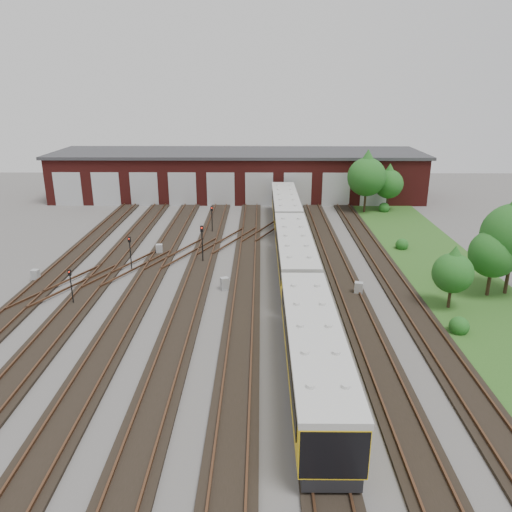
{
  "coord_description": "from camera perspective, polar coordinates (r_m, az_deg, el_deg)",
  "views": [
    {
      "loc": [
        3.25,
        -30.15,
        15.12
      ],
      "look_at": [
        2.86,
        7.95,
        2.0
      ],
      "focal_mm": 35.0,
      "sensor_mm": 36.0,
      "label": 1
    }
  ],
  "objects": [
    {
      "name": "tree_0",
      "position": [
        63.05,
        12.56,
        9.32
      ],
      "size": [
        4.7,
        4.7,
        7.79
      ],
      "color": "#2E2014",
      "rests_on": "ground"
    },
    {
      "name": "signal_mast_2",
      "position": [
        44.29,
        -6.18,
        1.93
      ],
      "size": [
        0.3,
        0.28,
        3.43
      ],
      "rotation": [
        0.0,
        0.0,
        0.12
      ],
      "color": "black",
      "rests_on": "ground"
    },
    {
      "name": "relay_cabinet_2",
      "position": [
        38.84,
        -3.62,
        -3.17
      ],
      "size": [
        0.74,
        0.69,
        0.99
      ],
      "primitive_type": "cube",
      "rotation": [
        0.0,
        0.0,
        0.41
      ],
      "color": "#949799",
      "rests_on": "ground"
    },
    {
      "name": "track_network",
      "position": [
        34.38,
        -5.22,
        -6.98
      ],
      "size": [
        30.4,
        70.0,
        0.33
      ],
      "color": "black",
      "rests_on": "ground"
    },
    {
      "name": "relay_cabinet_1",
      "position": [
        47.65,
        -10.99,
        0.75
      ],
      "size": [
        0.61,
        0.52,
        0.97
      ],
      "primitive_type": "cube",
      "rotation": [
        0.0,
        0.0,
        0.06
      ],
      "color": "#949799",
      "rests_on": "ground"
    },
    {
      "name": "tree_4",
      "position": [
        40.49,
        25.6,
        0.83
      ],
      "size": [
        3.56,
        3.56,
        5.9
      ],
      "color": "#2E2014",
      "rests_on": "ground"
    },
    {
      "name": "relay_cabinet_3",
      "position": [
        47.23,
        5.67,
        0.88
      ],
      "size": [
        0.73,
        0.66,
        1.01
      ],
      "primitive_type": "cube",
      "rotation": [
        0.0,
        0.0,
        -0.29
      ],
      "color": "#949799",
      "rests_on": "ground"
    },
    {
      "name": "signal_mast_1",
      "position": [
        43.86,
        -14.2,
        0.82
      ],
      "size": [
        0.24,
        0.22,
        2.92
      ],
      "rotation": [
        0.0,
        0.0,
        0.03
      ],
      "color": "black",
      "rests_on": "ground"
    },
    {
      "name": "metro_train",
      "position": [
        41.04,
        4.39,
        0.22
      ],
      "size": [
        2.79,
        47.33,
        3.17
      ],
      "rotation": [
        0.0,
        0.0,
        0.0
      ],
      "color": "black",
      "rests_on": "ground"
    },
    {
      "name": "relay_cabinet_4",
      "position": [
        38.58,
        11.64,
        -3.67
      ],
      "size": [
        0.72,
        0.64,
        1.01
      ],
      "primitive_type": "cube",
      "rotation": [
        0.0,
        0.0,
        -0.26
      ],
      "color": "#949799",
      "rests_on": "ground"
    },
    {
      "name": "bush_0",
      "position": [
        34.74,
        22.23,
        -7.16
      ],
      "size": [
        1.28,
        1.28,
        1.28
      ],
      "primitive_type": "sphere",
      "color": "#164714",
      "rests_on": "ground"
    },
    {
      "name": "tree_1",
      "position": [
        64.81,
        14.95,
        8.33
      ],
      "size": [
        3.6,
        3.6,
        5.96
      ],
      "color": "#2E2014",
      "rests_on": "ground"
    },
    {
      "name": "relay_cabinet_0",
      "position": [
        44.16,
        -23.88,
        -2.05
      ],
      "size": [
        0.66,
        0.58,
        0.98
      ],
      "primitive_type": "cube",
      "rotation": [
        0.0,
        0.0,
        -0.16
      ],
      "color": "#949799",
      "rests_on": "ground"
    },
    {
      "name": "signal_mast_3",
      "position": [
        53.5,
        -5.06,
        4.6
      ],
      "size": [
        0.27,
        0.26,
        2.91
      ],
      "rotation": [
        0.0,
        0.0,
        0.12
      ],
      "color": "black",
      "rests_on": "ground"
    },
    {
      "name": "tree_3",
      "position": [
        37.33,
        21.63,
        -1.33
      ],
      "size": [
        2.83,
        2.83,
        4.69
      ],
      "color": "#2E2014",
      "rests_on": "ground"
    },
    {
      "name": "signal_mast_0",
      "position": [
        38.0,
        -20.41,
        -2.87
      ],
      "size": [
        0.22,
        0.21,
        2.72
      ],
      "rotation": [
        0.0,
        0.0,
        0.02
      ],
      "color": "black",
      "rests_on": "ground"
    },
    {
      "name": "bush_2",
      "position": [
        64.74,
        14.44,
        5.51
      ],
      "size": [
        1.36,
        1.36,
        1.36
      ],
      "primitive_type": "sphere",
      "color": "#164714",
      "rests_on": "ground"
    },
    {
      "name": "ground",
      "position": [
        33.89,
        -5.03,
        -7.58
      ],
      "size": [
        120.0,
        120.0,
        0.0
      ],
      "primitive_type": "plane",
      "color": "#494643",
      "rests_on": "ground"
    },
    {
      "name": "grass_verge",
      "position": [
        45.7,
        20.71,
        -1.57
      ],
      "size": [
        8.0,
        55.0,
        0.05
      ],
      "primitive_type": "cube",
      "color": "#224A18",
      "rests_on": "ground"
    },
    {
      "name": "maintenance_shed",
      "position": [
        71.21,
        -2.08,
        9.35
      ],
      "size": [
        51.0,
        12.5,
        6.35
      ],
      "color": "#531714",
      "rests_on": "ground"
    },
    {
      "name": "bush_1",
      "position": [
        50.28,
        16.36,
        1.44
      ],
      "size": [
        1.22,
        1.22,
        1.22
      ],
      "primitive_type": "sphere",
      "color": "#164714",
      "rests_on": "ground"
    }
  ]
}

